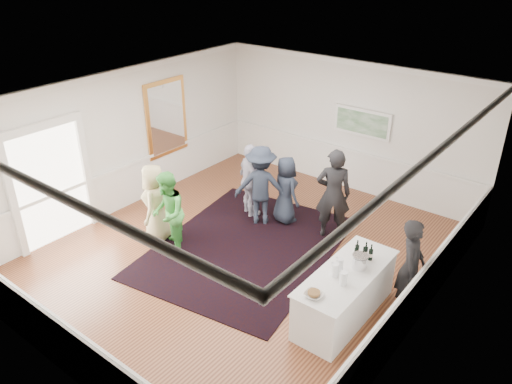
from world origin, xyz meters
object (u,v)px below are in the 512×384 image
Objects in this scene: guest_dark_a at (261,186)px; guest_dark_b at (333,194)px; guest_green at (168,213)px; ice_bucket at (360,262)px; guest_tan at (155,203)px; nut_bowl at (314,294)px; guest_lilac at (250,181)px; serving_table at (345,294)px; bartender at (411,267)px; guest_navy at (286,190)px.

guest_dark_b is at bearing 165.07° from guest_dark_a.
guest_green is 3.88m from ice_bucket.
guest_tan is at bearing -148.37° from guest_green.
ice_bucket is at bearing 79.23° from nut_bowl.
nut_bowl is (3.27, -2.59, 0.07)m from guest_lilac.
guest_tan is at bearing -176.54° from serving_table.
guest_dark_b reaches higher than guest_lilac.
bartender is 4.62m from guest_green.
guest_lilac is at bearing 63.03° from bartender.
guest_lilac is at bearing 152.70° from serving_table.
guest_dark_b reaches higher than serving_table.
bartender is 0.96× the size of guest_dark_a.
ice_bucket is at bearing 117.98° from bartender.
ice_bucket is (3.82, 0.63, 0.14)m from guest_green.
guest_lilac is 0.86× the size of guest_dark_b.
guest_tan is 5.87× the size of nut_bowl.
guest_lilac reaches higher than guest_navy.
guest_dark_b is (2.26, 2.48, 0.13)m from guest_green.
guest_tan is 2.80m from guest_navy.
ice_bucket is 0.91× the size of nut_bowl.
guest_dark_a is 6.92× the size of ice_bucket.
guest_green is 6.00× the size of nut_bowl.
serving_table is 1.30× the size of guest_tan.
guest_tan reaches higher than guest_navy.
guest_dark_a is 0.56m from guest_navy.
guest_dark_a reaches higher than guest_navy.
guest_lilac is at bearing -22.45° from guest_dark_b.
ice_bucket is (4.36, 0.47, 0.16)m from guest_tan.
bartender is 4.22m from guest_lilac.
guest_lilac is at bearing 141.66° from nut_bowl.
guest_tan is 0.93× the size of guest_dark_a.
guest_lilac reaches higher than nut_bowl.
bartender is at bearing 135.80° from guest_dark_a.
guest_dark_b is 2.43m from ice_bucket.
guest_lilac is at bearing 156.27° from ice_bucket.
guest_dark_b is 1.28× the size of guest_navy.
serving_table is at bearing 61.22° from guest_tan.
guest_lilac reaches higher than ice_bucket.
bartender is at bearing -177.61° from guest_navy.
guest_dark_b is (1.51, 0.46, 0.09)m from guest_dark_a.
guest_lilac is 0.42m from guest_dark_a.
nut_bowl is at bearing 107.77° from guest_dark_a.
guest_green reaches higher than guest_lilac.
serving_table is 4.29m from guest_tan.
guest_tan is 4.39m from ice_bucket.
serving_table is 0.60m from ice_bucket.
guest_tan is 2.27m from guest_dark_a.
guest_dark_a reaches higher than serving_table.
bartender is 1.03× the size of guest_tan.
serving_table is 1.16m from bartender.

